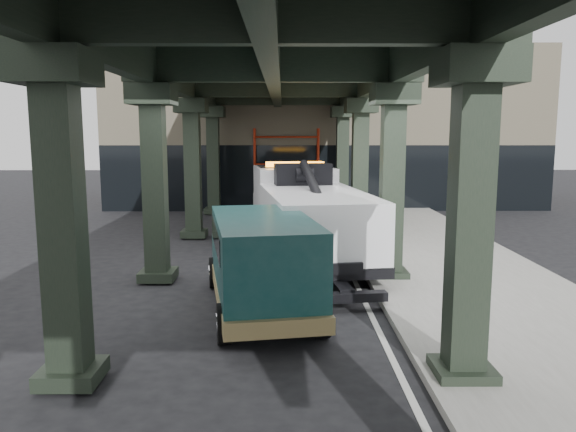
{
  "coord_description": "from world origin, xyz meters",
  "views": [
    {
      "loc": [
        -0.16,
        -12.16,
        3.84
      ],
      "look_at": [
        -0.03,
        2.07,
        1.7
      ],
      "focal_mm": 35.0,
      "sensor_mm": 36.0,
      "label": 1
    }
  ],
  "objects": [
    {
      "name": "ground",
      "position": [
        0.0,
        0.0,
        0.0
      ],
      "size": [
        90.0,
        90.0,
        0.0
      ],
      "primitive_type": "plane",
      "color": "black",
      "rests_on": "ground"
    },
    {
      "name": "sidewalk",
      "position": [
        4.5,
        2.0,
        0.07
      ],
      "size": [
        5.0,
        40.0,
        0.15
      ],
      "primitive_type": "cube",
      "color": "gray",
      "rests_on": "ground"
    },
    {
      "name": "lane_stripe",
      "position": [
        1.7,
        2.0,
        0.01
      ],
      "size": [
        0.12,
        38.0,
        0.01
      ],
      "primitive_type": "cube",
      "color": "silver",
      "rests_on": "ground"
    },
    {
      "name": "viaduct",
      "position": [
        -0.4,
        2.0,
        5.46
      ],
      "size": [
        7.4,
        32.0,
        6.4
      ],
      "color": "black",
      "rests_on": "ground"
    },
    {
      "name": "building",
      "position": [
        2.0,
        20.0,
        4.0
      ],
      "size": [
        22.0,
        10.0,
        8.0
      ],
      "primitive_type": "cube",
      "color": "#C6B793",
      "rests_on": "ground"
    },
    {
      "name": "scaffolding",
      "position": [
        0.0,
        14.64,
        2.11
      ],
      "size": [
        3.08,
        0.88,
        4.0
      ],
      "color": "#A9240D",
      "rests_on": "ground"
    },
    {
      "name": "tow_truck",
      "position": [
        0.51,
        4.76,
        1.46
      ],
      "size": [
        3.68,
        9.38,
        3.0
      ],
      "rotation": [
        0.0,
        0.0,
        0.13
      ],
      "color": "black",
      "rests_on": "ground"
    },
    {
      "name": "towed_van",
      "position": [
        -0.62,
        -0.57,
        1.13
      ],
      "size": [
        2.8,
        5.44,
        2.11
      ],
      "rotation": [
        0.0,
        0.0,
        0.17
      ],
      "color": "#103939",
      "rests_on": "ground"
    }
  ]
}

